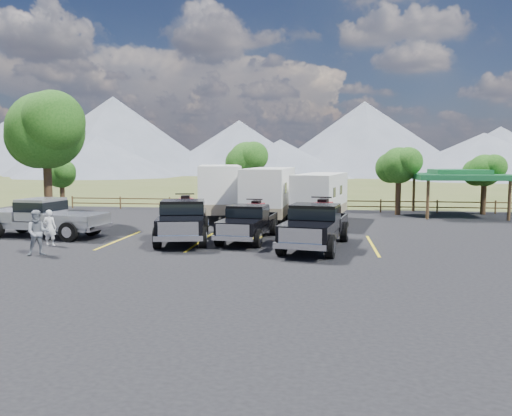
# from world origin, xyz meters

# --- Properties ---
(ground) EXTENTS (320.00, 320.00, 0.00)m
(ground) POSITION_xyz_m (0.00, 0.00, 0.00)
(ground) COLOR #485624
(ground) RESTS_ON ground
(asphalt_lot) EXTENTS (44.00, 34.00, 0.04)m
(asphalt_lot) POSITION_xyz_m (0.00, 3.00, 0.02)
(asphalt_lot) COLOR black
(asphalt_lot) RESTS_ON ground
(stall_lines) EXTENTS (12.12, 5.50, 0.01)m
(stall_lines) POSITION_xyz_m (0.00, 4.00, 0.04)
(stall_lines) COLOR yellow
(stall_lines) RESTS_ON asphalt_lot
(tree_big_nw) EXTENTS (5.54, 5.18, 7.84)m
(tree_big_nw) POSITION_xyz_m (-12.55, 9.03, 5.60)
(tree_big_nw) COLOR #322013
(tree_big_nw) RESTS_ON ground
(tree_ne_a) EXTENTS (3.11, 2.92, 4.76)m
(tree_ne_a) POSITION_xyz_m (8.97, 17.01, 3.48)
(tree_ne_a) COLOR #322013
(tree_ne_a) RESTS_ON ground
(tree_ne_b) EXTENTS (2.77, 2.59, 4.27)m
(tree_ne_b) POSITION_xyz_m (14.98, 18.01, 3.13)
(tree_ne_b) COLOR #322013
(tree_ne_b) RESTS_ON ground
(tree_north) EXTENTS (3.46, 3.24, 5.25)m
(tree_north) POSITION_xyz_m (-2.03, 19.02, 3.83)
(tree_north) COLOR #322013
(tree_north) RESTS_ON ground
(tree_nw_small) EXTENTS (2.59, 2.43, 3.85)m
(tree_nw_small) POSITION_xyz_m (-16.02, 17.01, 2.78)
(tree_nw_small) COLOR #322013
(tree_nw_small) RESTS_ON ground
(rail_fence) EXTENTS (36.12, 0.12, 1.00)m
(rail_fence) POSITION_xyz_m (2.00, 18.50, 0.61)
(rail_fence) COLOR brown
(rail_fence) RESTS_ON ground
(pavilion) EXTENTS (6.20, 6.20, 3.22)m
(pavilion) POSITION_xyz_m (13.00, 17.00, 2.79)
(pavilion) COLOR brown
(pavilion) RESTS_ON ground
(mountain_range) EXTENTS (209.00, 71.00, 20.00)m
(mountain_range) POSITION_xyz_m (-7.63, 105.98, 7.87)
(mountain_range) COLOR slate
(mountain_range) RESTS_ON ground
(rig_left) EXTENTS (3.38, 6.82, 2.18)m
(rig_left) POSITION_xyz_m (-2.92, 4.40, 1.09)
(rig_left) COLOR black
(rig_left) RESTS_ON asphalt_lot
(rig_center) EXTENTS (2.47, 5.89, 1.92)m
(rig_center) POSITION_xyz_m (0.21, 4.81, 0.96)
(rig_center) COLOR black
(rig_center) RESTS_ON asphalt_lot
(rig_right) EXTENTS (3.17, 6.77, 2.17)m
(rig_right) POSITION_xyz_m (3.45, 3.17, 1.09)
(rig_right) COLOR black
(rig_right) RESTS_ON asphalt_lot
(trailer_left) EXTENTS (4.16, 10.05, 3.48)m
(trailer_left) POSITION_xyz_m (-3.04, 13.73, 1.86)
(trailer_left) COLOR white
(trailer_left) RESTS_ON asphalt_lot
(trailer_center) EXTENTS (2.79, 9.60, 3.33)m
(trailer_center) POSITION_xyz_m (0.43, 12.23, 1.78)
(trailer_center) COLOR white
(trailer_center) RESTS_ON asphalt_lot
(trailer_right) EXTENTS (3.53, 8.71, 3.02)m
(trailer_right) POSITION_xyz_m (3.63, 11.81, 1.62)
(trailer_right) COLOR white
(trailer_right) RESTS_ON asphalt_lot
(pickup_silver) EXTENTS (6.66, 2.86, 1.94)m
(pickup_silver) POSITION_xyz_m (-10.09, 4.40, 1.05)
(pickup_silver) COLOR #9A9CA3
(pickup_silver) RESTS_ON asphalt_lot
(person_a) EXTENTS (0.61, 0.41, 1.64)m
(person_a) POSITION_xyz_m (-8.48, 2.09, 0.86)
(person_a) COLOR white
(person_a) RESTS_ON asphalt_lot
(person_b) EXTENTS (1.13, 1.06, 1.85)m
(person_b) POSITION_xyz_m (-7.73, -0.11, 0.97)
(person_b) COLOR gray
(person_b) RESTS_ON asphalt_lot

